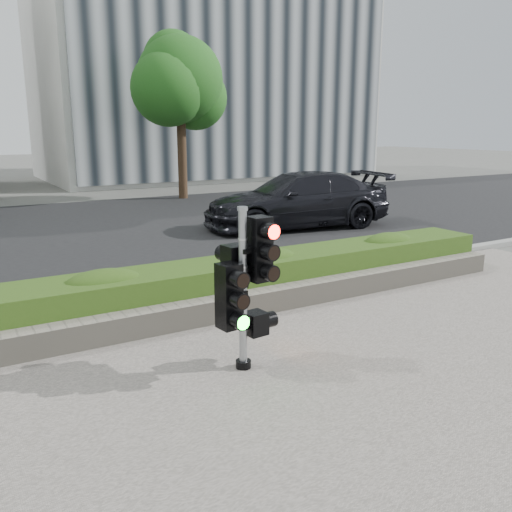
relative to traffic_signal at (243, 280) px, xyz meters
name	(u,v)px	position (x,y,z in m)	size (l,w,h in m)	color
ground	(272,376)	(0.18, -0.33, -1.08)	(120.00, 120.00, 0.00)	#51514C
sidewalk	(447,500)	(0.18, -2.83, -1.07)	(16.00, 11.00, 0.03)	#9E9389
road	(75,233)	(0.18, 9.67, -1.07)	(60.00, 13.00, 0.02)	black
curb	(169,298)	(0.18, 2.82, -1.02)	(60.00, 0.25, 0.12)	gray
stone_wall	(201,312)	(0.18, 1.57, -0.88)	(12.00, 0.32, 0.34)	gray
hedge	(183,289)	(0.18, 2.22, -0.71)	(12.00, 1.00, 0.68)	#568127
building_right	(204,71)	(11.18, 24.67, 4.92)	(18.00, 10.00, 12.00)	#B7B7B2
tree_right	(179,83)	(5.67, 15.22, 3.40)	(4.10, 3.58, 6.53)	black
traffic_signal	(243,280)	(0.00, 0.00, 0.00)	(0.67, 0.52, 1.90)	black
car_dark	(297,200)	(5.86, 7.39, -0.29)	(2.17, 5.34, 1.55)	black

